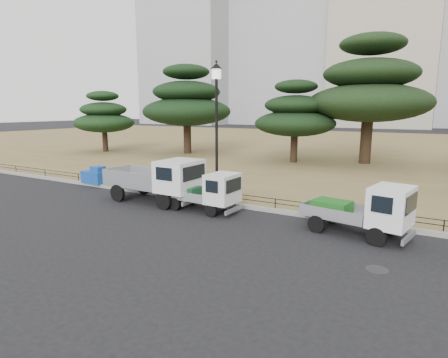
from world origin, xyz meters
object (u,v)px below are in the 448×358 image
Objects in this scene: truck_large at (158,178)px; tarp_pile at (97,176)px; street_lamp at (216,109)px; truck_kei_front at (207,192)px; truck_kei_rear at (364,210)px.

tarp_pile is at bearing 167.85° from truck_large.
truck_kei_front is at bearing -74.02° from street_lamp.
truck_kei_rear is at bearing -5.86° from tarp_pile.
truck_large is 8.82m from truck_kei_rear.
street_lamp is at bearing 0.26° from tarp_pile.
truck_kei_front is 6.12m from truck_kei_rear.
truck_large is 5.63m from tarp_pile.
truck_kei_rear is 7.48m from street_lamp.
truck_kei_front is 0.53× the size of street_lamp.
tarp_pile is (-5.45, 1.30, -0.59)m from truck_large.
truck_kei_front is 8.28m from tarp_pile.
tarp_pile is (-8.15, 1.48, -0.29)m from truck_kei_front.
truck_kei_front reaches higher than tarp_pile.
truck_kei_rear reaches higher than truck_kei_front.
truck_large reaches higher than truck_kei_rear.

